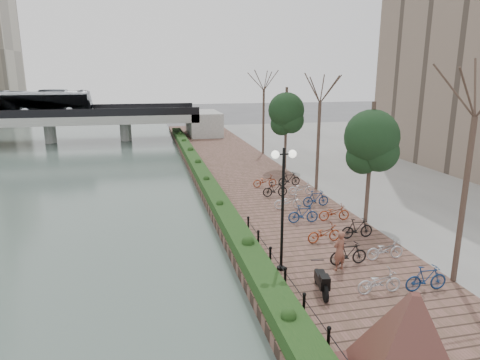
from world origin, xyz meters
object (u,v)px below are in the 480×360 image
object	(u,v)px
lamppost	(283,184)
pedestrian	(339,251)
granite_monument	(410,345)
motorcycle	(321,280)

from	to	relation	value
lamppost	pedestrian	distance (m)	3.68
granite_monument	pedestrian	bearing A→B (deg)	78.50
motorcycle	pedestrian	bearing A→B (deg)	57.54
granite_monument	lamppost	bearing A→B (deg)	96.85
motorcycle	lamppost	bearing A→B (deg)	120.83
pedestrian	granite_monument	bearing A→B (deg)	58.46
pedestrian	motorcycle	bearing A→B (deg)	27.94
granite_monument	motorcycle	world-z (taller)	granite_monument
granite_monument	motorcycle	bearing A→B (deg)	90.55
granite_monument	motorcycle	xyz separation A→B (m)	(-0.05, 5.30, -0.90)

